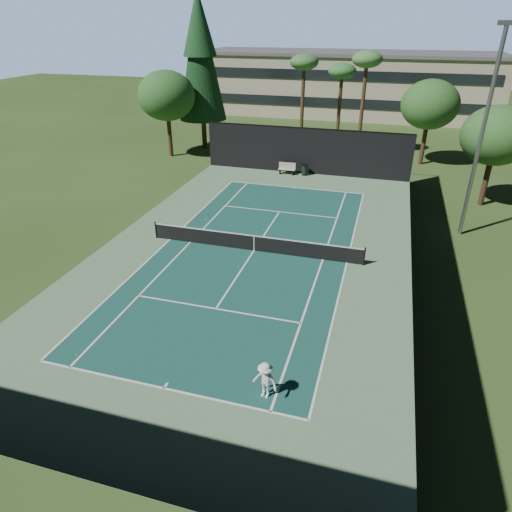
{
  "coord_description": "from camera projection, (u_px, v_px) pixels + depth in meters",
  "views": [
    {
      "loc": [
        6.9,
        -23.22,
        12.29
      ],
      "look_at": [
        1.0,
        -3.0,
        1.3
      ],
      "focal_mm": 32.0,
      "sensor_mm": 36.0,
      "label": 1
    }
  ],
  "objects": [
    {
      "name": "apron_slab",
      "position": [
        254.0,
        251.0,
        27.16
      ],
      "size": [
        18.0,
        32.0,
        0.01
      ],
      "primitive_type": "cube",
      "color": "#5D835C",
      "rests_on": "ground"
    },
    {
      "name": "decid_tree_c",
      "position": [
        166.0,
        96.0,
        43.29
      ],
      "size": [
        5.44,
        5.44,
        8.09
      ],
      "color": "#482F1F",
      "rests_on": "ground"
    },
    {
      "name": "pine_tree",
      "position": [
        200.0,
        50.0,
        44.44
      ],
      "size": [
        4.8,
        4.8,
        15.0
      ],
      "color": "#49351F",
      "rests_on": "ground"
    },
    {
      "name": "court_surface",
      "position": [
        254.0,
        251.0,
        27.16
      ],
      "size": [
        10.97,
        23.77,
        0.01
      ],
      "primitive_type": "cube",
      "color": "#174B42",
      "rests_on": "ground"
    },
    {
      "name": "court_lines",
      "position": [
        254.0,
        251.0,
        27.15
      ],
      "size": [
        11.07,
        23.87,
        0.01
      ],
      "color": "white",
      "rests_on": "ground"
    },
    {
      "name": "tennis_net",
      "position": [
        254.0,
        242.0,
        26.9
      ],
      "size": [
        12.9,
        0.1,
        1.1
      ],
      "color": "black",
      "rests_on": "ground"
    },
    {
      "name": "trash_bin",
      "position": [
        305.0,
        170.0,
        40.02
      ],
      "size": [
        0.56,
        0.56,
        0.95
      ],
      "color": "black",
      "rests_on": "ground"
    },
    {
      "name": "tennis_ball_b",
      "position": [
        268.0,
        225.0,
        30.49
      ],
      "size": [
        0.06,
        0.06,
        0.06
      ],
      "primitive_type": "sphere",
      "color": "#D7E534",
      "rests_on": "ground"
    },
    {
      "name": "campus_building",
      "position": [
        346.0,
        83.0,
        64.35
      ],
      "size": [
        40.5,
        12.5,
        8.3
      ],
      "color": "#B8AA8F",
      "rests_on": "ground"
    },
    {
      "name": "tennis_ball_c",
      "position": [
        264.0,
        229.0,
        29.83
      ],
      "size": [
        0.06,
        0.06,
        0.06
      ],
      "primitive_type": "sphere",
      "color": "#E2F437",
      "rests_on": "ground"
    },
    {
      "name": "ground",
      "position": [
        254.0,
        251.0,
        27.16
      ],
      "size": [
        160.0,
        160.0,
        0.0
      ],
      "primitive_type": "plane",
      "color": "#2D4A1B",
      "rests_on": "ground"
    },
    {
      "name": "park_bench",
      "position": [
        287.0,
        168.0,
        40.31
      ],
      "size": [
        1.5,
        0.45,
        1.02
      ],
      "color": "beige",
      "rests_on": "ground"
    },
    {
      "name": "palm_a",
      "position": [
        304.0,
        66.0,
        44.29
      ],
      "size": [
        2.8,
        2.8,
        9.32
      ],
      "color": "#4C3620",
      "rests_on": "ground"
    },
    {
      "name": "decid_tree_b",
      "position": [
        497.0,
        136.0,
        31.55
      ],
      "size": [
        4.8,
        4.8,
        7.14
      ],
      "color": "#422C1C",
      "rests_on": "ground"
    },
    {
      "name": "fence",
      "position": [
        254.0,
        219.0,
        26.29
      ],
      "size": [
        18.04,
        32.05,
        4.03
      ],
      "color": "black",
      "rests_on": "ground"
    },
    {
      "name": "palm_b",
      "position": [
        342.0,
        74.0,
        45.51
      ],
      "size": [
        2.8,
        2.8,
        8.42
      ],
      "color": "#47351E",
      "rests_on": "ground"
    },
    {
      "name": "palm_c",
      "position": [
        367.0,
        64.0,
        41.76
      ],
      "size": [
        2.8,
        2.8,
        9.77
      ],
      "color": "#4B3720",
      "rests_on": "ground"
    },
    {
      "name": "tennis_ball_a",
      "position": [
        77.0,
        355.0,
        18.71
      ],
      "size": [
        0.07,
        0.07,
        0.07
      ],
      "primitive_type": "sphere",
      "color": "#BDE032",
      "rests_on": "ground"
    },
    {
      "name": "decid_tree_a",
      "position": [
        430.0,
        105.0,
        40.89
      ],
      "size": [
        5.12,
        5.12,
        7.62
      ],
      "color": "#472E1E",
      "rests_on": "ground"
    },
    {
      "name": "light_pole",
      "position": [
        482.0,
        132.0,
        26.3
      ],
      "size": [
        0.9,
        0.25,
        12.22
      ],
      "color": "gray",
      "rests_on": "ground"
    },
    {
      "name": "tennis_ball_d",
      "position": [
        206.0,
        220.0,
        31.28
      ],
      "size": [
        0.08,
        0.08,
        0.08
      ],
      "primitive_type": "sphere",
      "color": "#D6E534",
      "rests_on": "ground"
    },
    {
      "name": "player",
      "position": [
        265.0,
        380.0,
        16.36
      ],
      "size": [
        1.09,
        0.79,
        1.52
      ],
      "primitive_type": "imported",
      "rotation": [
        0.0,
        0.0,
        -0.25
      ],
      "color": "white",
      "rests_on": "ground"
    }
  ]
}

